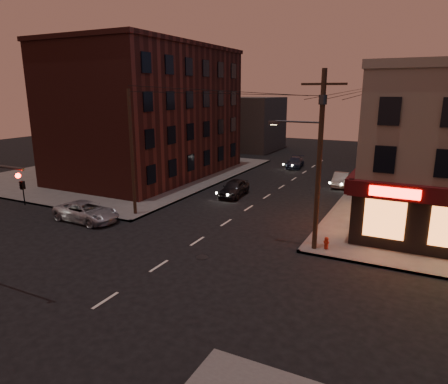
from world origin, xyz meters
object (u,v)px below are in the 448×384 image
Objects in this scene: sedan_mid at (341,180)px; fire_hydrant at (326,242)px; sedan_near at (234,188)px; suv_cross at (86,212)px; sedan_far at (295,162)px.

fire_hydrant is (2.44, -16.90, -0.10)m from sedan_mid.
suv_cross is at bearing -125.24° from sedan_near.
sedan_near is 13.39m from fire_hydrant.
suv_cross is 1.27× the size of sedan_mid.
sedan_mid is at bearing 98.22° from fire_hydrant.
sedan_near reaches higher than sedan_mid.
suv_cross is 27.36m from sedan_far.
sedan_near reaches higher than suv_cross.
suv_cross is 1.16× the size of sedan_far.
suv_cross is 16.59m from fire_hydrant.
suv_cross is 6.80× the size of fire_hydrant.
fire_hydrant is (9.26, -24.28, -0.07)m from sedan_far.
fire_hydrant is at bearing -84.90° from sedan_mid.
sedan_near is at bearing -27.70° from suv_cross.
suv_cross reaches higher than fire_hydrant.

